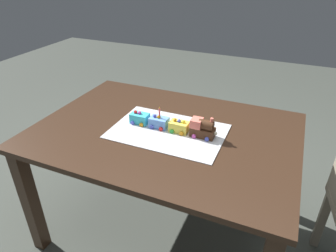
# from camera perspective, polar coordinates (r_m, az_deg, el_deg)

# --- Properties ---
(ground_plane) EXTENTS (8.00, 8.00, 0.00)m
(ground_plane) POSITION_cam_1_polar(r_m,az_deg,el_deg) (2.10, -0.44, -18.34)
(ground_plane) COLOR #474C44
(dining_table) EXTENTS (1.40, 1.00, 0.74)m
(dining_table) POSITION_cam_1_polar(r_m,az_deg,el_deg) (1.68, -0.53, -3.79)
(dining_table) COLOR #382316
(dining_table) RESTS_ON ground
(cake_board) EXTENTS (0.60, 0.40, 0.00)m
(cake_board) POSITION_cam_1_polar(r_m,az_deg,el_deg) (1.61, -0.00, -0.99)
(cake_board) COLOR silver
(cake_board) RESTS_ON dining_table
(cake_locomotive) EXTENTS (0.14, 0.08, 0.12)m
(cake_locomotive) POSITION_cam_1_polar(r_m,az_deg,el_deg) (1.55, 6.59, -0.45)
(cake_locomotive) COLOR #472816
(cake_locomotive) RESTS_ON cake_board
(cake_car_caboose_lemon) EXTENTS (0.10, 0.08, 0.07)m
(cake_car_caboose_lemon) POSITION_cam_1_polar(r_m,az_deg,el_deg) (1.59, 2.13, -0.08)
(cake_car_caboose_lemon) COLOR #F4E04C
(cake_car_caboose_lemon) RESTS_ON cake_board
(cake_car_hopper_sky_blue) EXTENTS (0.10, 0.08, 0.07)m
(cake_car_hopper_sky_blue) POSITION_cam_1_polar(r_m,az_deg,el_deg) (1.63, -1.75, 0.72)
(cake_car_hopper_sky_blue) COLOR #669EEA
(cake_car_hopper_sky_blue) RESTS_ON cake_board
(cake_car_tanker_turquoise) EXTENTS (0.10, 0.08, 0.07)m
(cake_car_tanker_turquoise) POSITION_cam_1_polar(r_m,az_deg,el_deg) (1.68, -5.41, 1.49)
(cake_car_tanker_turquoise) COLOR #38B7C6
(cake_car_tanker_turquoise) RESTS_ON cake_board
(birthday_candle) EXTENTS (0.01, 0.01, 0.05)m
(birthday_candle) POSITION_cam_1_polar(r_m,az_deg,el_deg) (1.60, -1.65, 2.87)
(birthday_candle) COLOR #F24C59
(birthday_candle) RESTS_ON cake_car_hopper_sky_blue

